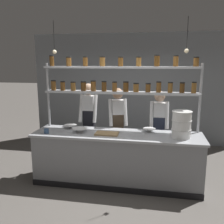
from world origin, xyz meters
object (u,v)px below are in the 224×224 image
object	(u,v)px
chef_right	(159,126)
prep_bowl_center_back	(80,130)
container_stack	(181,124)
serving_cup_front	(46,131)
cutting_board	(107,134)
chef_center	(118,123)
chef_left	(89,119)
prep_bowl_center_front	(149,130)
prep_bowl_near_left	(70,127)
spice_shelf_unit	(120,82)

from	to	relation	value
chef_right	prep_bowl_center_back	world-z (taller)	chef_right
container_stack	prep_bowl_center_back	world-z (taller)	container_stack
serving_cup_front	cutting_board	bearing A→B (deg)	7.68
chef_center	prep_bowl_center_back	world-z (taller)	chef_center
chef_left	prep_bowl_center_front	bearing A→B (deg)	-21.06
prep_bowl_center_front	container_stack	bearing A→B (deg)	-25.55
chef_center	chef_right	xyz separation A→B (m)	(0.81, 0.04, -0.03)
chef_center	container_stack	bearing A→B (deg)	-45.31
chef_right	prep_bowl_center_front	distance (m)	0.46
chef_left	prep_bowl_near_left	world-z (taller)	chef_left
chef_center	chef_right	distance (m)	0.81
chef_right	prep_bowl_center_back	distance (m)	1.54
cutting_board	serving_cup_front	bearing A→B (deg)	-172.32
chef_right	prep_bowl_center_back	xyz separation A→B (m)	(-1.39, -0.66, 0.03)
chef_left	prep_bowl_near_left	xyz separation A→B (m)	(-0.24, -0.43, -0.06)
chef_right	chef_left	bearing A→B (deg)	178.81
prep_bowl_center_back	serving_cup_front	world-z (taller)	serving_cup_front
cutting_board	spice_shelf_unit	bearing A→B (deg)	68.42
prep_bowl_center_back	container_stack	bearing A→B (deg)	-0.41
chef_left	chef_center	size ratio (longest dim) A/B	1.05
container_stack	prep_bowl_near_left	bearing A→B (deg)	173.32
prep_bowl_center_back	serving_cup_front	xyz separation A→B (m)	(-0.56, -0.18, 0.01)
prep_bowl_center_front	serving_cup_front	size ratio (longest dim) A/B	2.76
prep_bowl_near_left	serving_cup_front	world-z (taller)	serving_cup_front
prep_bowl_center_front	serving_cup_front	xyz separation A→B (m)	(-1.77, -0.42, 0.01)
chef_right	cutting_board	xyz separation A→B (m)	(-0.89, -0.70, 0.01)
prep_bowl_near_left	chef_right	bearing A→B (deg)	15.07
spice_shelf_unit	cutting_board	xyz separation A→B (m)	(-0.16, -0.40, -0.86)
spice_shelf_unit	prep_bowl_center_back	world-z (taller)	spice_shelf_unit
cutting_board	prep_bowl_center_front	xyz separation A→B (m)	(0.72, 0.27, 0.02)
container_stack	serving_cup_front	size ratio (longest dim) A/B	5.32
container_stack	prep_bowl_near_left	world-z (taller)	container_stack
prep_bowl_center_front	prep_bowl_near_left	bearing A→B (deg)	-179.28
chef_center	cutting_board	bearing A→B (deg)	-113.79
chef_center	container_stack	distance (m)	1.34
prep_bowl_near_left	prep_bowl_center_front	size ratio (longest dim) A/B	1.04
prep_bowl_near_left	serving_cup_front	size ratio (longest dim) A/B	2.87
chef_right	container_stack	bearing A→B (deg)	-63.73
cutting_board	prep_bowl_near_left	bearing A→B (deg)	161.37
cutting_board	prep_bowl_center_back	size ratio (longest dim) A/B	1.47
chef_right	serving_cup_front	world-z (taller)	chef_right
container_stack	prep_bowl_center_front	xyz separation A→B (m)	(-0.53, 0.25, -0.19)
chef_right	prep_bowl_center_front	xyz separation A→B (m)	(-0.17, -0.42, 0.03)
chef_right	container_stack	size ratio (longest dim) A/B	3.59
chef_right	prep_bowl_near_left	size ratio (longest dim) A/B	6.67
prep_bowl_near_left	prep_bowl_center_front	distance (m)	1.47
chef_left	serving_cup_front	distance (m)	0.99
prep_bowl_near_left	prep_bowl_center_back	xyz separation A→B (m)	(0.25, -0.22, 0.00)
prep_bowl_near_left	prep_bowl_center_front	bearing A→B (deg)	0.72
serving_cup_front	spice_shelf_unit	bearing A→B (deg)	24.07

